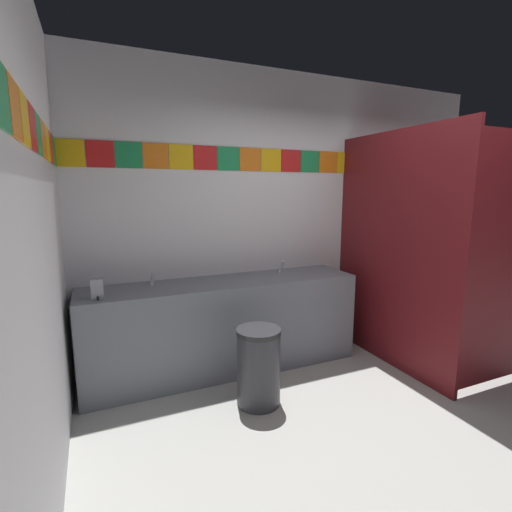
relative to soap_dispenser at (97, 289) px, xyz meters
The scene contains 10 objects.
ground_plane 2.57m from the soap_dispenser, 32.55° to the right, with size 9.94×9.94×0.00m, color #9E9E99.
wall_back 2.14m from the soap_dispenser, 13.75° to the left, with size 4.52×0.09×2.85m.
wall_side 1.41m from the soap_dispenser, 102.18° to the right, with size 0.09×3.49×2.85m.
vanity_counter 1.20m from the soap_dispenser, ahead, with size 2.53×0.57×0.85m.
faucet_left 0.51m from the soap_dispenser, 30.12° to the left, with size 0.04×0.10×0.14m.
faucet_right 1.73m from the soap_dispenser, ahead, with size 0.04×0.10×0.14m.
soap_dispenser is the anchor object (origin of this frame).
stall_divider 2.81m from the soap_dispenser, 12.27° to the right, with size 0.92×1.57×2.22m.
toilet 3.17m from the soap_dispenser, ahead, with size 0.39×0.49×0.74m.
trash_bin 1.38m from the soap_dispenser, 24.33° to the right, with size 0.35×0.35×0.62m.
Camera 1 is at (-2.01, -1.72, 1.67)m, focal length 26.18 mm.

